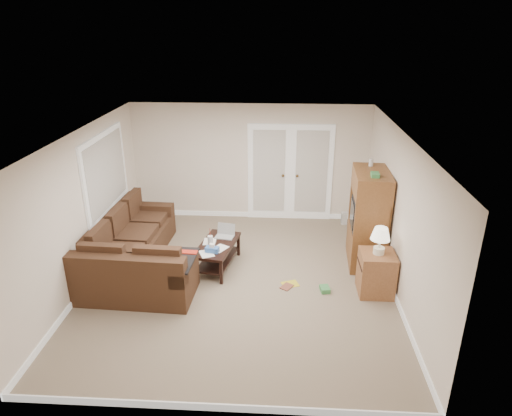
# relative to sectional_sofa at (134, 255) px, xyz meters

# --- Properties ---
(floor) EXTENTS (5.50, 5.50, 0.00)m
(floor) POSITION_rel_sectional_sofa_xyz_m (1.83, -0.18, -0.34)
(floor) COLOR gray
(floor) RESTS_ON ground
(ceiling) EXTENTS (5.00, 5.50, 0.02)m
(ceiling) POSITION_rel_sectional_sofa_xyz_m (1.83, -0.18, 2.16)
(ceiling) COLOR silver
(ceiling) RESTS_ON wall_back
(wall_left) EXTENTS (0.02, 5.50, 2.50)m
(wall_left) POSITION_rel_sectional_sofa_xyz_m (-0.67, -0.18, 0.91)
(wall_left) COLOR #F1E2D1
(wall_left) RESTS_ON floor
(wall_right) EXTENTS (0.02, 5.50, 2.50)m
(wall_right) POSITION_rel_sectional_sofa_xyz_m (4.33, -0.18, 0.91)
(wall_right) COLOR #F1E2D1
(wall_right) RESTS_ON floor
(wall_back) EXTENTS (5.00, 0.02, 2.50)m
(wall_back) POSITION_rel_sectional_sofa_xyz_m (1.83, 2.57, 0.91)
(wall_back) COLOR #F1E2D1
(wall_back) RESTS_ON floor
(wall_front) EXTENTS (5.00, 0.02, 2.50)m
(wall_front) POSITION_rel_sectional_sofa_xyz_m (1.83, -2.93, 0.91)
(wall_front) COLOR #F1E2D1
(wall_front) RESTS_ON floor
(baseboards) EXTENTS (5.00, 5.50, 0.10)m
(baseboards) POSITION_rel_sectional_sofa_xyz_m (1.83, -0.18, -0.29)
(baseboards) COLOR white
(baseboards) RESTS_ON floor
(french_doors) EXTENTS (1.80, 0.05, 2.13)m
(french_doors) POSITION_rel_sectional_sofa_xyz_m (2.68, 2.53, 0.70)
(french_doors) COLOR white
(french_doors) RESTS_ON floor
(window_left) EXTENTS (0.05, 1.92, 1.42)m
(window_left) POSITION_rel_sectional_sofa_xyz_m (-0.63, 0.82, 1.21)
(window_left) COLOR white
(window_left) RESTS_ON wall_left
(sectional_sofa) EXTENTS (1.91, 2.89, 0.87)m
(sectional_sofa) POSITION_rel_sectional_sofa_xyz_m (0.00, 0.00, 0.00)
(sectional_sofa) COLOR #442A1A
(sectional_sofa) RESTS_ON floor
(coffee_table) EXTENTS (0.76, 1.20, 0.76)m
(coffee_table) POSITION_rel_sectional_sofa_xyz_m (1.41, 0.30, -0.09)
(coffee_table) COLOR black
(coffee_table) RESTS_ON floor
(tv_armoire) EXTENTS (0.65, 1.10, 1.84)m
(tv_armoire) POSITION_rel_sectional_sofa_xyz_m (4.03, 0.65, 0.52)
(tv_armoire) COLOR brown
(tv_armoire) RESTS_ON floor
(side_cabinet) EXTENTS (0.54, 0.54, 1.14)m
(side_cabinet) POSITION_rel_sectional_sofa_xyz_m (4.03, -0.38, 0.07)
(side_cabinet) COLOR brown
(side_cabinet) RESTS_ON floor
(space_heater) EXTENTS (0.12, 0.11, 0.28)m
(space_heater) POSITION_rel_sectional_sofa_xyz_m (3.86, 2.27, -0.20)
(space_heater) COLOR silver
(space_heater) RESTS_ON floor
(floor_magazine) EXTENTS (0.33, 0.29, 0.01)m
(floor_magazine) POSITION_rel_sectional_sofa_xyz_m (2.68, -0.22, -0.34)
(floor_magazine) COLOR gold
(floor_magazine) RESTS_ON floor
(floor_greenbox) EXTENTS (0.17, 0.21, 0.08)m
(floor_greenbox) POSITION_rel_sectional_sofa_xyz_m (3.24, -0.40, -0.30)
(floor_greenbox) COLOR #3F8A49
(floor_greenbox) RESTS_ON floor
(floor_book) EXTENTS (0.25, 0.27, 0.02)m
(floor_book) POSITION_rel_sectional_sofa_xyz_m (2.56, -0.27, -0.33)
(floor_book) COLOR brown
(floor_book) RESTS_ON floor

